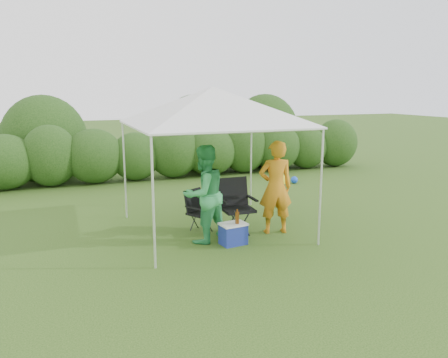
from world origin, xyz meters
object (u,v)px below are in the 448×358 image
object	(u,v)px
chair_left	(198,208)
woman	(204,194)
canopy	(213,106)
cooler	(233,234)
man	(275,187)
chair_right	(236,202)

from	to	relation	value
chair_left	woman	xyz separation A→B (m)	(-0.09, -0.65, 0.43)
chair_left	woman	distance (m)	0.79
canopy	cooler	size ratio (longest dim) A/B	6.04
man	chair_left	bearing A→B (deg)	-14.17
man	cooler	xyz separation A→B (m)	(-1.02, -0.33, -0.71)
chair_left	woman	world-z (taller)	woman
chair_right	man	distance (m)	0.83
chair_left	man	size ratio (longest dim) A/B	0.46
man	chair_right	bearing A→B (deg)	-15.38
chair_right	man	bearing A→B (deg)	-25.47
woman	cooler	size ratio (longest dim) A/B	3.52
chair_right	man	size ratio (longest dim) A/B	0.58
chair_right	cooler	xyz separation A→B (m)	(-0.34, -0.68, -0.40)
man	woman	bearing A→B (deg)	11.29
canopy	man	size ratio (longest dim) A/B	1.70
chair_left	cooler	xyz separation A→B (m)	(0.35, -0.99, -0.27)
canopy	cooler	world-z (taller)	canopy
chair_left	woman	size ratio (longest dim) A/B	0.46
chair_left	cooler	size ratio (longest dim) A/B	1.62
chair_right	chair_left	xyz separation A→B (m)	(-0.69, 0.31, -0.13)
canopy	chair_left	xyz separation A→B (m)	(-0.29, 0.08, -1.99)
canopy	cooler	xyz separation A→B (m)	(0.06, -0.92, -2.26)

